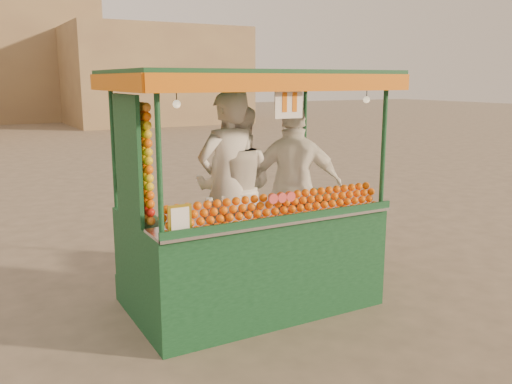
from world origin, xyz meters
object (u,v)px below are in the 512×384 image
juice_cart (248,234)px  vendor_left (229,185)px  vendor_middle (235,189)px  vendor_right (294,188)px

juice_cart → vendor_left: bearing=109.2°
vendor_middle → vendor_right: size_ratio=1.00×
vendor_middle → vendor_left: bearing=80.4°
vendor_right → vendor_left: bearing=13.2°
vendor_left → vendor_right: 0.73m
juice_cart → vendor_middle: juice_cart is taller
juice_cart → vendor_middle: size_ratio=1.48×
vendor_middle → vendor_right: 0.63m
vendor_left → vendor_middle: size_ratio=1.09×
juice_cart → vendor_left: size_ratio=1.36×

